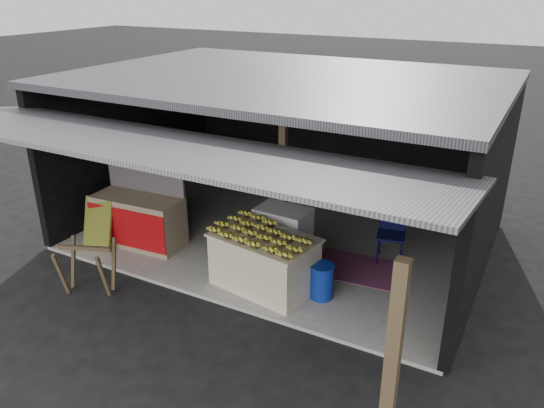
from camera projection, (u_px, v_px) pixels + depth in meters
The scene contains 13 objects.
ground at pixel (207, 301), 8.04m from camera, with size 80.00×80.00×0.00m, color black.
concrete_slab at pixel (283, 235), 10.06m from camera, with size 7.00×5.00×0.06m, color gray.
shophouse at pixel (292, 125), 9.51m from camera, with size 7.40×7.29×3.02m.
banana_table at pixel (264, 262), 8.15m from camera, with size 1.70×1.20×0.87m.
banana_pile at pixel (264, 232), 7.95m from camera, with size 1.45×0.87×0.17m, color yellow, non-canonical shape.
white_crate at pixel (283, 235), 8.90m from camera, with size 0.90×0.63×0.96m.
neighbor_stall at pixel (139, 218), 9.51m from camera, with size 1.66×0.84×1.66m.
green_signboard at pixel (98, 224), 9.38m from camera, with size 0.61×0.04×0.92m, color black.
sawhorse at pixel (87, 264), 8.07m from camera, with size 0.92×0.92×0.80m.
water_barrel at pixel (322, 282), 7.94m from camera, with size 0.35×0.35×0.52m, color navy.
plastic_chair at pixel (392, 228), 8.95m from camera, with size 0.54×0.54×0.97m.
magenta_rug at pixel (360, 269), 8.81m from camera, with size 1.50×1.00×0.01m, color #6E1858.
picture_frames at pixel (328, 110), 11.33m from camera, with size 1.62×0.04×0.46m.
Camera 1 is at (4.12, -5.55, 4.48)m, focal length 35.00 mm.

